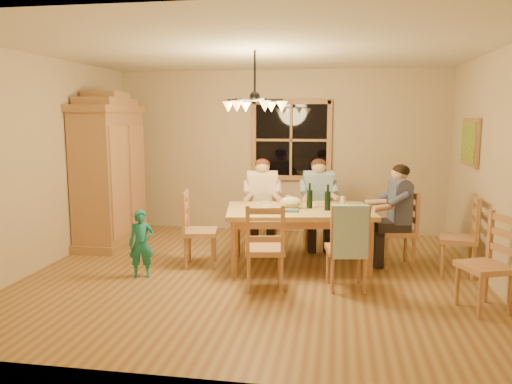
% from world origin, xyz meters
% --- Properties ---
extents(floor, '(5.50, 5.50, 0.00)m').
position_xyz_m(floor, '(0.00, 0.00, 0.00)').
color(floor, brown).
rests_on(floor, ground).
extents(ceiling, '(5.50, 5.00, 0.02)m').
position_xyz_m(ceiling, '(0.00, 0.00, 2.70)').
color(ceiling, white).
rests_on(ceiling, wall_back).
extents(wall_back, '(5.50, 0.02, 2.70)m').
position_xyz_m(wall_back, '(0.00, 2.50, 1.35)').
color(wall_back, beige).
rests_on(wall_back, floor).
extents(wall_left, '(0.02, 5.00, 2.70)m').
position_xyz_m(wall_left, '(-2.75, 0.00, 1.35)').
color(wall_left, beige).
rests_on(wall_left, floor).
extents(wall_right, '(0.02, 5.00, 2.70)m').
position_xyz_m(wall_right, '(2.75, 0.00, 1.35)').
color(wall_right, beige).
rests_on(wall_right, floor).
extents(window, '(1.30, 0.06, 1.30)m').
position_xyz_m(window, '(0.20, 2.47, 1.55)').
color(window, black).
rests_on(window, wall_back).
extents(painting, '(0.06, 0.78, 0.64)m').
position_xyz_m(painting, '(2.71, 1.20, 1.60)').
color(painting, '#A16D45').
rests_on(painting, wall_right).
extents(chandelier, '(0.77, 0.68, 0.71)m').
position_xyz_m(chandelier, '(-0.00, 0.00, 2.08)').
color(chandelier, black).
rests_on(chandelier, ceiling).
extents(armoire, '(0.66, 1.40, 2.30)m').
position_xyz_m(armoire, '(-2.42, 1.18, 1.06)').
color(armoire, '#A16D45').
rests_on(armoire, floor).
extents(dining_table, '(2.01, 1.42, 0.76)m').
position_xyz_m(dining_table, '(0.50, 0.48, 0.66)').
color(dining_table, '#B1854E').
rests_on(dining_table, floor).
extents(chair_far_left, '(0.50, 0.49, 0.99)m').
position_xyz_m(chair_far_left, '(-0.10, 1.27, 0.30)').
color(chair_far_left, '#A27047').
rests_on(chair_far_left, floor).
extents(chair_far_right, '(0.50, 0.49, 0.99)m').
position_xyz_m(chair_far_right, '(0.71, 1.40, 0.30)').
color(chair_far_right, '#A27047').
rests_on(chair_far_right, floor).
extents(chair_near_left, '(0.50, 0.49, 0.99)m').
position_xyz_m(chair_near_left, '(0.19, -0.45, 0.30)').
color(chair_near_left, '#A27047').
rests_on(chair_near_left, floor).
extents(chair_near_right, '(0.50, 0.49, 0.99)m').
position_xyz_m(chair_near_right, '(1.10, -0.30, 0.30)').
color(chair_near_right, '#A27047').
rests_on(chair_near_right, floor).
extents(chair_end_left, '(0.49, 0.50, 0.99)m').
position_xyz_m(chair_end_left, '(-0.76, 0.27, 0.30)').
color(chair_end_left, '#A27047').
rests_on(chair_end_left, floor).
extents(chair_end_right, '(0.49, 0.50, 0.99)m').
position_xyz_m(chair_end_right, '(1.76, 0.70, 0.30)').
color(chair_end_right, '#A27047').
rests_on(chair_end_right, floor).
extents(adult_woman, '(0.44, 0.48, 0.87)m').
position_xyz_m(adult_woman, '(-0.10, 1.27, 0.84)').
color(adult_woman, beige).
rests_on(adult_woman, floor).
extents(adult_plaid_man, '(0.44, 0.48, 0.87)m').
position_xyz_m(adult_plaid_man, '(0.71, 1.40, 0.84)').
color(adult_plaid_man, '#2D597D').
rests_on(adult_plaid_man, floor).
extents(adult_slate_man, '(0.48, 0.44, 0.87)m').
position_xyz_m(adult_slate_man, '(1.76, 0.70, 0.84)').
color(adult_slate_man, '#454B6F').
rests_on(adult_slate_man, floor).
extents(towel, '(0.39, 0.16, 0.58)m').
position_xyz_m(towel, '(1.13, -0.49, 0.70)').
color(towel, '#97BBCD').
rests_on(towel, chair_near_right).
extents(wine_bottle_a, '(0.08, 0.08, 0.33)m').
position_xyz_m(wine_bottle_a, '(0.63, 0.54, 0.93)').
color(wine_bottle_a, black).
rests_on(wine_bottle_a, dining_table).
extents(wine_bottle_b, '(0.08, 0.08, 0.33)m').
position_xyz_m(wine_bottle_b, '(0.86, 0.43, 0.93)').
color(wine_bottle_b, black).
rests_on(wine_bottle_b, dining_table).
extents(plate_woman, '(0.26, 0.26, 0.02)m').
position_xyz_m(plate_woman, '(0.03, 0.72, 0.77)').
color(plate_woman, white).
rests_on(plate_woman, dining_table).
extents(plate_plaid, '(0.26, 0.26, 0.02)m').
position_xyz_m(plate_plaid, '(0.76, 0.84, 0.77)').
color(plate_plaid, white).
rests_on(plate_plaid, dining_table).
extents(plate_slate, '(0.26, 0.26, 0.02)m').
position_xyz_m(plate_slate, '(1.17, 0.62, 0.77)').
color(plate_slate, white).
rests_on(plate_slate, dining_table).
extents(wine_glass_a, '(0.06, 0.06, 0.14)m').
position_xyz_m(wine_glass_a, '(0.34, 0.67, 0.83)').
color(wine_glass_a, silver).
rests_on(wine_glass_a, dining_table).
extents(wine_glass_b, '(0.06, 0.06, 0.14)m').
position_xyz_m(wine_glass_b, '(1.06, 0.71, 0.83)').
color(wine_glass_b, silver).
rests_on(wine_glass_b, dining_table).
extents(cap, '(0.20, 0.20, 0.11)m').
position_xyz_m(cap, '(1.08, 0.26, 0.82)').
color(cap, tan).
rests_on(cap, dining_table).
extents(napkin, '(0.20, 0.17, 0.03)m').
position_xyz_m(napkin, '(0.42, 0.26, 0.78)').
color(napkin, '#476683').
rests_on(napkin, dining_table).
extents(cloth_bundle, '(0.28, 0.22, 0.15)m').
position_xyz_m(cloth_bundle, '(0.39, 0.49, 0.84)').
color(cloth_bundle, '#BCB588').
rests_on(cloth_bundle, dining_table).
extents(child, '(0.35, 0.28, 0.83)m').
position_xyz_m(child, '(-1.34, -0.29, 0.41)').
color(child, '#1C7E79').
rests_on(child, floor).
extents(chair_spare_front, '(0.56, 0.57, 0.99)m').
position_xyz_m(chair_spare_front, '(2.45, -0.74, 0.30)').
color(chair_spare_front, '#A27047').
rests_on(chair_spare_front, floor).
extents(chair_spare_back, '(0.48, 0.49, 0.99)m').
position_xyz_m(chair_spare_back, '(2.45, 0.43, 0.30)').
color(chair_spare_back, '#A27047').
rests_on(chair_spare_back, floor).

